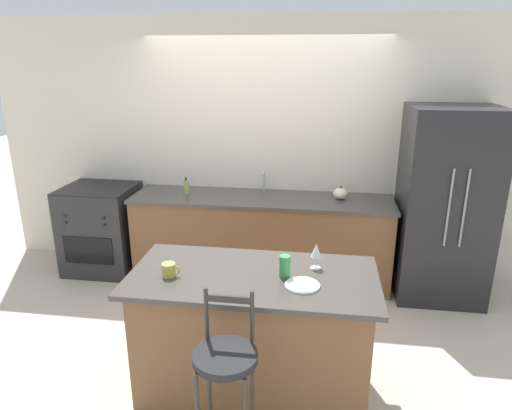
# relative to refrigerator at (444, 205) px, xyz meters

# --- Properties ---
(ground_plane) EXTENTS (18.00, 18.00, 0.00)m
(ground_plane) POSITION_rel_refrigerator_xyz_m (-1.79, -0.32, -0.94)
(ground_plane) COLOR beige
(wall_back) EXTENTS (6.00, 0.07, 2.70)m
(wall_back) POSITION_rel_refrigerator_xyz_m (-1.79, 0.40, 0.41)
(wall_back) COLOR beige
(wall_back) RESTS_ON ground_plane
(back_counter) EXTENTS (2.69, 0.70, 0.91)m
(back_counter) POSITION_rel_refrigerator_xyz_m (-1.79, 0.07, -0.48)
(back_counter) COLOR brown
(back_counter) RESTS_ON ground_plane
(sink_faucet) EXTENTS (0.02, 0.13, 0.22)m
(sink_faucet) POSITION_rel_refrigerator_xyz_m (-1.79, 0.27, 0.12)
(sink_faucet) COLOR #ADAFB5
(sink_faucet) RESTS_ON back_counter
(kitchen_island) EXTENTS (1.66, 0.82, 0.91)m
(kitchen_island) POSITION_rel_refrigerator_xyz_m (-1.61, -1.68, -0.48)
(kitchen_island) COLOR brown
(kitchen_island) RESTS_ON ground_plane
(refrigerator) EXTENTS (0.82, 0.79, 1.87)m
(refrigerator) POSITION_rel_refrigerator_xyz_m (0.00, 0.00, 0.00)
(refrigerator) COLOR #232326
(refrigerator) RESTS_ON ground_plane
(oven_range) EXTENTS (0.76, 0.70, 0.95)m
(oven_range) POSITION_rel_refrigerator_xyz_m (-3.57, 0.04, -0.46)
(oven_range) COLOR #28282B
(oven_range) RESTS_ON ground_plane
(bar_stool_near) EXTENTS (0.36, 0.36, 1.09)m
(bar_stool_near) POSITION_rel_refrigerator_xyz_m (-1.66, -2.35, -0.32)
(bar_stool_near) COLOR #332D28
(bar_stool_near) RESTS_ON ground_plane
(dinner_plate) EXTENTS (0.22, 0.22, 0.02)m
(dinner_plate) POSITION_rel_refrigerator_xyz_m (-1.28, -1.80, -0.02)
(dinner_plate) COLOR white
(dinner_plate) RESTS_ON kitchen_island
(wine_glass) EXTENTS (0.08, 0.08, 0.18)m
(wine_glass) POSITION_rel_refrigerator_xyz_m (-1.20, -1.52, 0.10)
(wine_glass) COLOR white
(wine_glass) RESTS_ON kitchen_island
(coffee_mug) EXTENTS (0.12, 0.09, 0.09)m
(coffee_mug) POSITION_rel_refrigerator_xyz_m (-2.16, -1.78, 0.02)
(coffee_mug) COLOR #C1B251
(coffee_mug) RESTS_ON kitchen_island
(tumbler_cup) EXTENTS (0.07, 0.07, 0.15)m
(tumbler_cup) POSITION_rel_refrigerator_xyz_m (-1.40, -1.68, 0.05)
(tumbler_cup) COLOR #3D934C
(tumbler_cup) RESTS_ON kitchen_island
(pumpkin_decoration) EXTENTS (0.15, 0.15, 0.14)m
(pumpkin_decoration) POSITION_rel_refrigerator_xyz_m (-0.99, 0.11, 0.04)
(pumpkin_decoration) COLOR beige
(pumpkin_decoration) RESTS_ON back_counter
(soap_bottle) EXTENTS (0.06, 0.06, 0.18)m
(soap_bottle) POSITION_rel_refrigerator_xyz_m (-2.59, 0.06, 0.05)
(soap_bottle) COLOR #89B260
(soap_bottle) RESTS_ON back_counter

